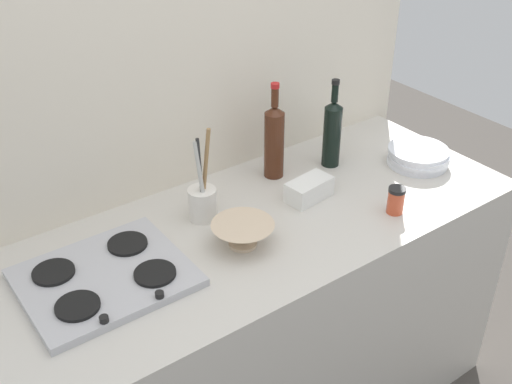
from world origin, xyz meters
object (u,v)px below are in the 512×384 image
Objects in this scene: mixing_bowl at (243,234)px; wine_bottle_mid_left at (274,140)px; utensil_crock at (202,200)px; condiment_jar_front at (396,200)px; wine_bottle_leftmost at (332,132)px; plate_stack at (418,156)px; butter_dish at (309,189)px; stovetop_hob at (105,277)px.

wine_bottle_mid_left is at bearing 40.21° from mixing_bowl.
mixing_bowl is at bearing -84.41° from utensil_crock.
mixing_bowl is 2.08× the size of condiment_jar_front.
utensil_crock reaches higher than mixing_bowl.
wine_bottle_leftmost is 3.60× the size of condiment_jar_front.
plate_stack is 0.48m from butter_dish.
utensil_crock is 3.39× the size of condiment_jar_front.
butter_dish is 1.74× the size of condiment_jar_front.
plate_stack is 0.69× the size of wine_bottle_leftmost.
wine_bottle_mid_left is (-0.48, 0.25, 0.11)m from plate_stack.
utensil_crock is at bearing 15.54° from stovetop_hob.
wine_bottle_mid_left is 0.44m from mixing_bowl.
butter_dish is at bearing 14.48° from mixing_bowl.
utensil_crock is 0.62m from condiment_jar_front.
butter_dish is 0.29m from condiment_jar_front.
butter_dish is (0.33, 0.09, -0.01)m from mixing_bowl.
mixing_bowl is at bearing -139.79° from wine_bottle_mid_left.
mixing_bowl reaches higher than butter_dish.
wine_bottle_leftmost is 1.06× the size of utensil_crock.
condiment_jar_front reaches higher than plate_stack.
stovetop_hob is 1.36× the size of wine_bottle_leftmost.
plate_stack is at bearing -35.94° from wine_bottle_leftmost.
wine_bottle_mid_left is 0.36m from utensil_crock.
plate_stack is 0.35m from condiment_jar_front.
wine_bottle_leftmost reaches higher than stovetop_hob.
wine_bottle_mid_left reaches higher than utensil_crock.
stovetop_hob is 1.98× the size of plate_stack.
wine_bottle_leftmost is 0.59m from mixing_bowl.
mixing_bowl is 0.62× the size of utensil_crock.
plate_stack is 0.65× the size of wine_bottle_mid_left.
plate_stack is 2.48× the size of condiment_jar_front.
condiment_jar_front is at bearing -97.08° from wine_bottle_leftmost.
wine_bottle_mid_left is (0.73, 0.19, 0.13)m from stovetop_hob.
wine_bottle_leftmost is (-0.26, 0.19, 0.10)m from plate_stack.
utensil_crock is (-0.35, -0.08, -0.07)m from wine_bottle_mid_left.
stovetop_hob is 2.36× the size of mixing_bowl.
wine_bottle_leftmost is 0.22m from wine_bottle_mid_left.
utensil_crock is (-0.56, -0.02, -0.07)m from wine_bottle_leftmost.
wine_bottle_leftmost reaches higher than condiment_jar_front.
condiment_jar_front is (0.17, -0.23, 0.01)m from butter_dish.
stovetop_hob is 0.41m from utensil_crock.
wine_bottle_mid_left reaches higher than butter_dish.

